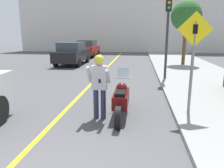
{
  "coord_description": "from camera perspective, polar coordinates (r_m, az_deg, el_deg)",
  "views": [
    {
      "loc": [
        1.59,
        -2.49,
        2.29
      ],
      "look_at": [
        0.84,
        3.56,
        0.88
      ],
      "focal_mm": 35.0,
      "sensor_mm": 36.0,
      "label": 1
    }
  ],
  "objects": [
    {
      "name": "parked_car_red",
      "position": [
        22.5,
        -6.43,
        9.27
      ],
      "size": [
        1.88,
        4.2,
        1.68
      ],
      "color": "black",
      "rests_on": "ground"
    },
    {
      "name": "parked_car_black",
      "position": [
        16.8,
        -10.36,
        7.91
      ],
      "size": [
        1.88,
        4.2,
        1.68
      ],
      "color": "black",
      "rests_on": "ground"
    },
    {
      "name": "traffic_light",
      "position": [
        10.97,
        14.4,
        15.54
      ],
      "size": [
        0.26,
        0.3,
        3.94
      ],
      "color": "#2D2D30",
      "rests_on": "sidewalk_curb"
    },
    {
      "name": "building_backdrop",
      "position": [
        28.64,
        4.08,
        17.9
      ],
      "size": [
        28.0,
        1.2,
        9.5
      ],
      "color": "beige",
      "rests_on": "ground"
    },
    {
      "name": "street_tree",
      "position": [
        16.64,
        18.83,
        16.33
      ],
      "size": [
        2.09,
        2.09,
        4.4
      ],
      "color": "brown",
      "rests_on": "sidewalk_curb"
    },
    {
      "name": "road_center_line",
      "position": [
        9.06,
        -7.15,
        -1.69
      ],
      "size": [
        0.12,
        36.0,
        0.01
      ],
      "color": "yellow",
      "rests_on": "ground"
    },
    {
      "name": "crossing_sign",
      "position": [
        6.27,
        20.42,
        7.43
      ],
      "size": [
        0.91,
        0.08,
        2.74
      ],
      "color": "slate",
      "rests_on": "sidewalk_curb"
    },
    {
      "name": "person_biker",
      "position": [
        5.81,
        -3.34,
        1.03
      ],
      "size": [
        0.59,
        0.48,
        1.76
      ],
      "color": "#282D4C",
      "rests_on": "ground"
    },
    {
      "name": "motorcycle",
      "position": [
        6.15,
        2.41,
        -4.0
      ],
      "size": [
        0.62,
        2.27,
        1.27
      ],
      "color": "black",
      "rests_on": "ground"
    }
  ]
}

